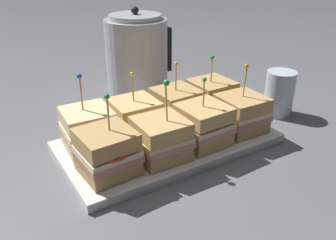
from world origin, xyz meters
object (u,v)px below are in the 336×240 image
Objects in this scene: serving_platter at (168,142)px; sandwich_front_far_left at (107,152)px; sandwich_front_far_right at (241,113)px; sandwich_back_far_right at (211,98)px; sandwich_back_center_right at (176,107)px; kettle_steel at (137,56)px; drinking_glass at (279,93)px; sandwich_front_center_left at (161,139)px; sandwich_front_center_right at (203,125)px; sandwich_back_center_left at (135,118)px; sandwich_back_far_left at (88,129)px.

serving_platter is 0.17m from sandwich_front_far_left.
sandwich_front_far_right is 1.03× the size of sandwich_back_far_right.
sandwich_front_far_right is 1.03× the size of sandwich_back_center_right.
kettle_steel is (-0.07, 0.35, 0.05)m from sandwich_front_far_right.
sandwich_back_far_right is at bearing 1.13° from sandwich_back_center_right.
drinking_glass is at bearing -20.24° from sandwich_back_far_right.
sandwich_front_far_right is (0.20, 0.00, -0.00)m from sandwich_front_center_left.
sandwich_front_far_right is 0.36m from kettle_steel.
sandwich_front_far_left reaches higher than sandwich_back_far_right.
sandwich_front_center_right is at bearing -134.29° from sandwich_back_far_right.
sandwich_front_center_right is 1.27× the size of drinking_glass.
sandwich_front_far_left is 0.15m from sandwich_back_center_left.
sandwich_back_center_left is 0.10m from sandwich_back_center_right.
sandwich_back_far_right reaches higher than drinking_glass.
sandwich_front_far_right is (0.10, 0.00, -0.00)m from sandwich_front_center_right.
sandwich_back_center_left is at bearing 170.60° from drinking_glass.
sandwich_front_center_right is at bearing -95.68° from kettle_steel.
sandwich_front_far_left is at bearing -161.73° from sandwich_back_far_right.
sandwich_back_center_left is 0.96× the size of sandwich_back_center_right.
kettle_steel reaches higher than sandwich_back_far_left.
sandwich_front_center_right is 0.59× the size of kettle_steel.
sandwich_back_far_left is 1.06× the size of sandwich_back_center_right.
sandwich_front_center_right reaches higher than drinking_glass.
serving_platter is 0.33m from kettle_steel.
sandwich_front_center_left is 1.10× the size of sandwich_front_center_right.
sandwich_back_center_right is (0.10, 0.10, 0.00)m from sandwich_front_center_left.
sandwich_back_far_right is at bearing 159.76° from drinking_glass.
sandwich_front_center_right is at bearing -178.03° from sandwich_front_far_right.
serving_platter is 2.87× the size of sandwich_back_far_left.
sandwich_front_center_left is 0.10m from sandwich_front_center_right.
sandwich_back_center_left is 0.29m from kettle_steel.
serving_platter is 0.17m from sandwich_back_far_right.
sandwich_front_far_left and sandwich_front_far_right have the same top height.
drinking_glass is (0.23, -0.31, -0.05)m from kettle_steel.
sandwich_back_center_left is at bearing 178.75° from sandwich_back_center_right.
sandwich_front_far_right reaches higher than drinking_glass.
sandwich_back_center_right is at bearing -1.25° from sandwich_back_center_left.
serving_platter is at bearing -136.24° from sandwich_back_center_right.
sandwich_front_far_right is at bearing -78.70° from kettle_steel.
sandwich_front_center_left is 0.37m from drinking_glass.
drinking_glass is at bearing -7.17° from sandwich_back_far_left.
sandwich_back_far_left is (-0.10, 0.10, 0.00)m from sandwich_front_center_left.
sandwich_front_center_left is 1.01× the size of sandwich_back_far_left.
sandwich_back_far_right is (-0.00, 0.10, 0.00)m from sandwich_front_far_right.
drinking_glass is at bearing -53.14° from kettle_steel.
kettle_steel is at bearing 126.86° from drinking_glass.
sandwich_back_center_right and sandwich_back_far_right have the same top height.
sandwich_front_far_left is at bearing -91.68° from sandwich_back_far_left.
drinking_glass is at bearing -9.40° from sandwich_back_center_left.
sandwich_front_far_left is at bearing -124.56° from kettle_steel.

